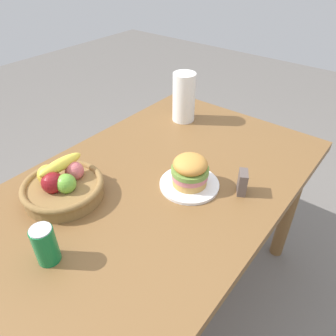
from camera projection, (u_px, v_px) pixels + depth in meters
The scene contains 8 objects.
ground_plane at pixel (161, 290), 1.68m from camera, with size 8.00×8.00×0.00m, color slate.
dining_table at pixel (159, 199), 1.29m from camera, with size 1.40×0.90×0.75m.
plate at pixel (189, 184), 1.20m from camera, with size 0.22×0.22×0.01m, color white.
sandwich at pixel (190, 170), 1.16m from camera, with size 0.14×0.14×0.12m.
soda_can at pixel (45, 245), 0.89m from camera, with size 0.07×0.07×0.13m.
fruit_basket at pixel (62, 186), 1.13m from camera, with size 0.29×0.29×0.14m.
paper_towel_roll at pixel (184, 97), 1.55m from camera, with size 0.11×0.11×0.24m, color white.
napkin_holder at pixel (242, 182), 1.14m from camera, with size 0.06×0.03×0.09m, color #594C47.
Camera 1 is at (-0.73, -0.63, 1.52)m, focal length 34.05 mm.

